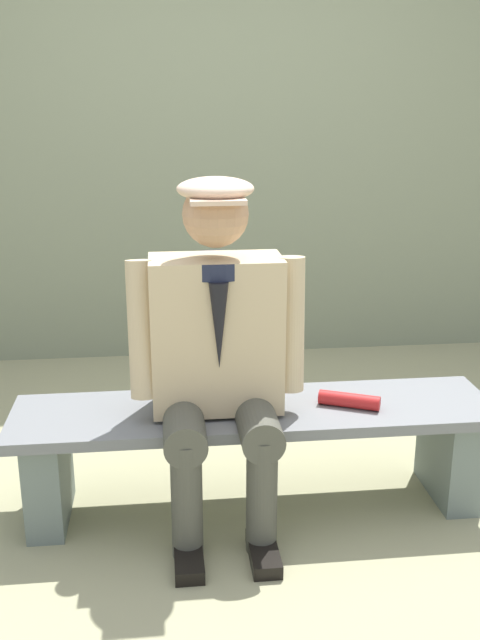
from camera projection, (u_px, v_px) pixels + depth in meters
ground_plane at (254, 505)px, 2.86m from camera, size 30.00×30.00×0.00m
bench at (255, 439)px, 2.77m from camera, size 1.84×0.44×0.42m
seated_man at (218, 343)px, 2.58m from camera, size 0.64×0.61×1.29m
rolled_magazine at (349, 400)px, 2.73m from camera, size 0.23×0.15×0.06m
stadium_wall at (214, 168)px, 4.35m from camera, size 12.00×0.24×2.29m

